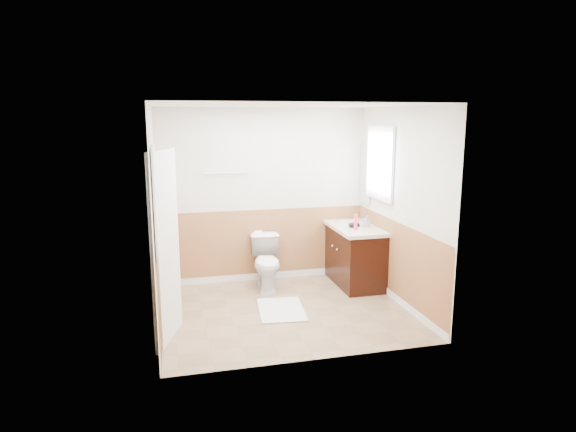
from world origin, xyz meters
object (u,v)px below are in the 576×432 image
object	(u,v)px
soap_dispenser	(367,221)
toilet	(267,263)
bath_mat	(281,310)
lotion_bottle	(356,222)
vanity_cabinet	(354,257)

from	to	relation	value
soap_dispenser	toilet	bearing A→B (deg)	170.26
bath_mat	lotion_bottle	bearing A→B (deg)	23.12
vanity_cabinet	lotion_bottle	bearing A→B (deg)	-110.80
bath_mat	lotion_bottle	size ratio (longest dim) A/B	3.64
toilet	bath_mat	bearing A→B (deg)	-84.01
bath_mat	vanity_cabinet	xyz separation A→B (m)	(1.26, 0.76, 0.39)
toilet	soap_dispenser	size ratio (longest dim) A/B	4.24
vanity_cabinet	lotion_bottle	world-z (taller)	lotion_bottle
toilet	vanity_cabinet	world-z (taller)	vanity_cabinet
toilet	soap_dispenser	xyz separation A→B (m)	(1.38, -0.24, 0.57)
vanity_cabinet	lotion_bottle	distance (m)	0.63
toilet	lotion_bottle	world-z (taller)	lotion_bottle
toilet	lotion_bottle	distance (m)	1.36
bath_mat	toilet	bearing A→B (deg)	90.00
vanity_cabinet	soap_dispenser	xyz separation A→B (m)	(0.12, -0.12, 0.54)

